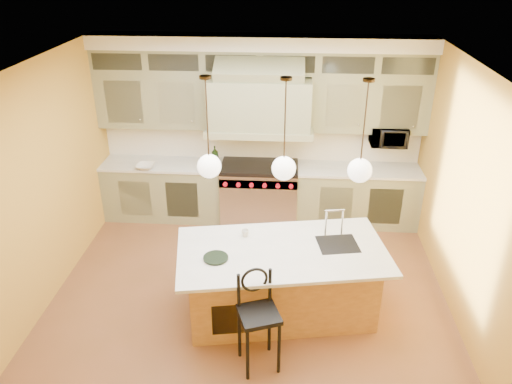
# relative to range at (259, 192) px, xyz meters

# --- Properties ---
(floor) EXTENTS (5.00, 5.00, 0.00)m
(floor) POSITION_rel_range_xyz_m (0.00, -2.14, -0.49)
(floor) COLOR brown
(floor) RESTS_ON ground
(ceiling) EXTENTS (5.00, 5.00, 0.00)m
(ceiling) POSITION_rel_range_xyz_m (0.00, -2.14, 2.41)
(ceiling) COLOR white
(ceiling) RESTS_ON wall_back
(wall_back) EXTENTS (5.00, 0.00, 5.00)m
(wall_back) POSITION_rel_range_xyz_m (0.00, 0.36, 0.96)
(wall_back) COLOR gold
(wall_back) RESTS_ON ground
(wall_front) EXTENTS (5.00, 0.00, 5.00)m
(wall_front) POSITION_rel_range_xyz_m (0.00, -4.64, 0.96)
(wall_front) COLOR gold
(wall_front) RESTS_ON ground
(wall_left) EXTENTS (0.00, 5.00, 5.00)m
(wall_left) POSITION_rel_range_xyz_m (-2.50, -2.14, 0.96)
(wall_left) COLOR gold
(wall_left) RESTS_ON ground
(wall_right) EXTENTS (0.00, 5.00, 5.00)m
(wall_right) POSITION_rel_range_xyz_m (2.50, -2.14, 0.96)
(wall_right) COLOR gold
(wall_right) RESTS_ON ground
(back_cabinetry) EXTENTS (5.00, 0.77, 2.90)m
(back_cabinetry) POSITION_rel_range_xyz_m (0.00, 0.09, 0.94)
(back_cabinetry) COLOR gray
(back_cabinetry) RESTS_ON floor
(range) EXTENTS (1.20, 0.74, 0.96)m
(range) POSITION_rel_range_xyz_m (0.00, 0.00, 0.00)
(range) COLOR silver
(range) RESTS_ON floor
(kitchen_island) EXTENTS (2.57, 1.67, 1.35)m
(kitchen_island) POSITION_rel_range_xyz_m (0.41, -2.28, -0.01)
(kitchen_island) COLOR olive
(kitchen_island) RESTS_ON floor
(counter_stool) EXTENTS (0.51, 0.51, 1.13)m
(counter_stool) POSITION_rel_range_xyz_m (0.18, -3.14, 0.16)
(counter_stool) COLOR black
(counter_stool) RESTS_ON floor
(microwave) EXTENTS (0.54, 0.37, 0.30)m
(microwave) POSITION_rel_range_xyz_m (1.95, 0.11, 0.96)
(microwave) COLOR black
(microwave) RESTS_ON back_cabinetry
(oil_bottle_a) EXTENTS (0.12, 0.12, 0.31)m
(oil_bottle_a) POSITION_rel_range_xyz_m (-0.70, 0.01, 0.61)
(oil_bottle_a) COLOR #183213
(oil_bottle_a) RESTS_ON back_cabinetry
(oil_bottle_b) EXTENTS (0.10, 0.11, 0.22)m
(oil_bottle_b) POSITION_rel_range_xyz_m (-0.70, 0.01, 0.56)
(oil_bottle_b) COLOR black
(oil_bottle_b) RESTS_ON back_cabinetry
(fruit_bowl) EXTENTS (0.30, 0.30, 0.07)m
(fruit_bowl) POSITION_rel_range_xyz_m (-1.75, -0.22, 0.49)
(fruit_bowl) COLOR silver
(fruit_bowl) RESTS_ON back_cabinetry
(cup) EXTENTS (0.10, 0.10, 0.09)m
(cup) POSITION_rel_range_xyz_m (-0.04, -2.06, 0.48)
(cup) COLOR silver
(cup) RESTS_ON kitchen_island
(pendant_left) EXTENTS (0.26, 0.26, 1.11)m
(pendant_left) POSITION_rel_range_xyz_m (-0.40, -2.28, 1.46)
(pendant_left) COLOR #2D2319
(pendant_left) RESTS_ON ceiling
(pendant_center) EXTENTS (0.26, 0.26, 1.11)m
(pendant_center) POSITION_rel_range_xyz_m (0.40, -2.28, 1.46)
(pendant_center) COLOR #2D2319
(pendant_center) RESTS_ON ceiling
(pendant_right) EXTENTS (0.26, 0.26, 1.11)m
(pendant_right) POSITION_rel_range_xyz_m (1.20, -2.28, 1.46)
(pendant_right) COLOR #2D2319
(pendant_right) RESTS_ON ceiling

